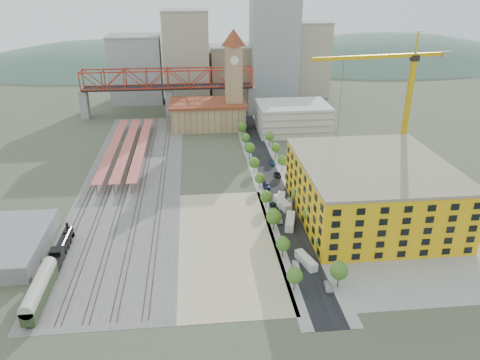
{
  "coord_description": "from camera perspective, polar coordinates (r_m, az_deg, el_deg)",
  "views": [
    {
      "loc": [
        -12.39,
        -147.41,
        71.14
      ],
      "look_at": [
        1.89,
        -9.26,
        10.0
      ],
      "focal_mm": 35.0,
      "sensor_mm": 36.0,
      "label": 1
    }
  ],
  "objects": [
    {
      "name": "car_4",
      "position": [
        120.02,
        10.71,
        -12.64
      ],
      "size": [
        2.21,
        4.48,
        1.47
      ],
      "primitive_type": "imported",
      "rotation": [
        0.0,
        0.0,
        -0.11
      ],
      "color": "silver",
      "rests_on": "ground"
    },
    {
      "name": "rail_tracks",
      "position": [
        181.32,
        -13.47,
        0.02
      ],
      "size": [
        26.56,
        160.0,
        0.18
      ],
      "color": "#382B23",
      "rests_on": "ground"
    },
    {
      "name": "warehouse",
      "position": [
        146.18,
        -26.79,
        -7.07
      ],
      "size": [
        22.0,
        32.0,
        5.0
      ],
      "primitive_type": "cube",
      "color": "gray",
      "rests_on": "ground"
    },
    {
      "name": "dirt_lot",
      "position": [
        136.24,
        -1.51,
        -7.71
      ],
      "size": [
        28.0,
        67.0,
        0.06
      ],
      "primitive_type": "cube",
      "color": "tan",
      "rests_on": "ground"
    },
    {
      "name": "station_hall",
      "position": [
        238.41,
        -3.94,
        8.01
      ],
      "size": [
        38.0,
        24.0,
        13.1
      ],
      "color": "tan",
      "rests_on": "ground"
    },
    {
      "name": "locomotive",
      "position": [
        138.13,
        -21.03,
        -7.94
      ],
      "size": [
        3.09,
        23.85,
        5.96
      ],
      "color": "black",
      "rests_on": "ground"
    },
    {
      "name": "street_trees",
      "position": [
        170.57,
        4.23,
        -0.96
      ],
      "size": [
        15.4,
        124.4,
        8.0
      ],
      "color": "#3D7021",
      "rests_on": "ground"
    },
    {
      "name": "tower_crane",
      "position": [
        174.01,
        19.02,
        9.97
      ],
      "size": [
        50.43,
        9.41,
        54.18
      ],
      "color": "gold",
      "rests_on": "ground"
    },
    {
      "name": "car_2",
      "position": [
        155.67,
        4.14,
        -3.23
      ],
      "size": [
        2.5,
        4.9,
        1.32
      ],
      "primitive_type": "imported",
      "rotation": [
        0.0,
        0.0,
        0.07
      ],
      "color": "black",
      "rests_on": "ground"
    },
    {
      "name": "coach",
      "position": [
        122.05,
        -23.26,
        -12.23
      ],
      "size": [
        3.42,
        19.88,
        6.24
      ],
      "color": "#28351D",
      "rests_on": "ground"
    },
    {
      "name": "car_1",
      "position": [
        147.46,
        4.76,
        -4.84
      ],
      "size": [
        1.94,
        4.75,
        1.53
      ],
      "primitive_type": "imported",
      "rotation": [
        0.0,
        0.0,
        0.07
      ],
      "color": "gray",
      "rests_on": "ground"
    },
    {
      "name": "sidewalk_west",
      "position": [
        178.76,
        1.95,
        0.3
      ],
      "size": [
        3.0,
        170.0,
        0.04
      ],
      "primitive_type": "cube",
      "color": "gray",
      "rests_on": "ground"
    },
    {
      "name": "site_trailer_b",
      "position": [
        145.52,
        6.12,
        -5.05
      ],
      "size": [
        4.99,
        10.07,
        2.67
      ],
      "primitive_type": "cube",
      "rotation": [
        0.0,
        0.0,
        -0.26
      ],
      "color": "silver",
      "rests_on": "ground"
    },
    {
      "name": "site_trailer_a",
      "position": [
        127.79,
        8.05,
        -9.7
      ],
      "size": [
        4.67,
        8.9,
        2.36
      ],
      "primitive_type": "cube",
      "rotation": [
        0.0,
        0.0,
        0.3
      ],
      "color": "silver",
      "rests_on": "ground"
    },
    {
      "name": "ballast_strip",
      "position": [
        181.13,
        -12.9,
        0.01
      ],
      "size": [
        36.0,
        165.0,
        0.06
      ],
      "primitive_type": "cube",
      "color": "#605E59",
      "rests_on": "ground"
    },
    {
      "name": "truss_bridge",
      "position": [
        258.07,
        -8.76,
        11.8
      ],
      "size": [
        94.0,
        9.6,
        25.6
      ],
      "color": "gray",
      "rests_on": "ground"
    },
    {
      "name": "site_trailer_c",
      "position": [
        156.47,
        5.19,
        -2.84
      ],
      "size": [
        4.7,
        10.03,
        2.66
      ],
      "primitive_type": "cube",
      "rotation": [
        0.0,
        0.0,
        0.23
      ],
      "color": "silver",
      "rests_on": "ground"
    },
    {
      "name": "site_trailer_d",
      "position": [
        158.67,
        5.03,
        -2.46
      ],
      "size": [
        4.51,
        9.59,
        2.54
      ],
      "primitive_type": "cube",
      "rotation": [
        0.0,
        0.0,
        -0.23
      ],
      "color": "silver",
      "rests_on": "ground"
    },
    {
      "name": "ground",
      "position": [
        164.14,
        -0.99,
        -1.93
      ],
      "size": [
        400.0,
        400.0,
        0.0
      ],
      "primitive_type": "plane",
      "color": "#474C38",
      "rests_on": "ground"
    },
    {
      "name": "street_asphalt",
      "position": [
        179.55,
        3.69,
        0.38
      ],
      "size": [
        12.0,
        170.0,
        0.06
      ],
      "primitive_type": "cube",
      "color": "black",
      "rests_on": "ground"
    },
    {
      "name": "distant_hills",
      "position": [
        438.19,
        2.03,
        3.63
      ],
      "size": [
        647.0,
        264.0,
        227.0
      ],
      "color": "#4C6B59",
      "rests_on": "ground"
    },
    {
      "name": "parking_garage",
      "position": [
        231.78,
        6.44,
        7.54
      ],
      "size": [
        34.0,
        26.0,
        14.0
      ],
      "primitive_type": "cube",
      "color": "silver",
      "rests_on": "ground"
    },
    {
      "name": "car_5",
      "position": [
        159.5,
        6.08,
        -2.55
      ],
      "size": [
        2.09,
        4.96,
        1.59
      ],
      "primitive_type": "imported",
      "rotation": [
        0.0,
        0.0,
        -0.08
      ],
      "color": "#97979C",
      "rests_on": "ground"
    },
    {
      "name": "construction_building",
      "position": [
        151.66,
        15.69,
        -1.2
      ],
      "size": [
        44.6,
        50.6,
        18.8
      ],
      "color": "yellow",
      "rests_on": "ground"
    },
    {
      "name": "construction_pad",
      "position": [
        156.78,
        16.34,
        -4.26
      ],
      "size": [
        50.0,
        90.0,
        0.06
      ],
      "primitive_type": "cube",
      "color": "gray",
      "rests_on": "ground"
    },
    {
      "name": "car_7",
      "position": [
        191.28,
        3.97,
        2.08
      ],
      "size": [
        2.4,
        4.84,
        1.35
      ],
      "primitive_type": "imported",
      "rotation": [
        0.0,
        0.0,
        -0.11
      ],
      "color": "navy",
      "rests_on": "ground"
    },
    {
      "name": "platform_canopies",
      "position": [
        205.78,
        -13.59,
        4.03
      ],
      "size": [
        16.0,
        80.0,
        4.12
      ],
      "color": "#D86653",
      "rests_on": "ground"
    },
    {
      "name": "car_0",
      "position": [
        126.05,
        6.87,
        -10.35
      ],
      "size": [
        2.21,
        4.82,
        1.6
      ],
      "primitive_type": "imported",
      "rotation": [
        0.0,
        0.0,
        -0.07
      ],
      "color": "silver",
      "rests_on": "ground"
    },
    {
      "name": "clock_tower",
      "position": [
        232.22,
        -0.78,
        13.23
      ],
      "size": [
        12.0,
        12.0,
        52.0
      ],
      "color": "tan",
      "rests_on": "ground"
    },
    {
      "name": "skyline",
      "position": [
        294.39,
        -2.01,
        14.3
      ],
      "size": [
        133.0,
        46.0,
        60.0
      ],
      "color": "#9EA0A3",
      "rests_on": "ground"
    },
    {
      "name": "car_6",
      "position": [
        180.11,
        4.62,
        0.65
      ],
      "size": [
        2.32,
        4.88,
        1.34
      ],
      "primitive_type": "imported",
      "rotation": [
        0.0,
        0.0,
        -0.02
      ],
      "color": "black",
      "rests_on": "ground"
    },
    {
      "name": "sidewalk_east",
      "position": [
        180.5,
        5.41,
        0.44
      ],
      "size": [
        3.0,
        170.0,
        0.04
      ],
      "primitive_type": "cube",
      "color": "gray",
      "rests_on": "ground"
    },
    {
      "name": "car_3",
      "position": [
        170.15,
        3.22,
        -0.7
      ],
      "size": [
        2.54,
        5.56,
        1.58
      ],
      "primitive_type": "imported",
      "rotation": [
        0.0,
        0.0,
        0.06
      ],
      "color": "#1B1F50",
      "rests_on": "ground"
    }
  ]
}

